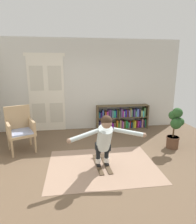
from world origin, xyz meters
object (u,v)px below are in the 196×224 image
object	(u,v)px
bookshelf	(122,118)
wicker_chair	(20,128)
skis_pair	(102,164)
potted_plant	(175,126)
person_skier	(104,138)

from	to	relation	value
bookshelf	wicker_chair	xyz separation A→B (m)	(-2.94, -1.32, 0.23)
wicker_chair	skis_pair	world-z (taller)	wicker_chair
bookshelf	wicker_chair	size ratio (longest dim) A/B	1.58
potted_plant	person_skier	size ratio (longest dim) A/B	0.71
person_skier	wicker_chair	bearing A→B (deg)	147.17
wicker_chair	person_skier	bearing A→B (deg)	-32.83
potted_plant	person_skier	bearing A→B (deg)	-157.70
bookshelf	person_skier	xyz separation A→B (m)	(-1.05, -2.54, 0.34)
bookshelf	person_skier	distance (m)	2.77
wicker_chair	skis_pair	distance (m)	2.21
bookshelf	wicker_chair	bearing A→B (deg)	-155.91
wicker_chair	potted_plant	xyz separation A→B (m)	(3.82, -0.43, 0.02)
bookshelf	person_skier	bearing A→B (deg)	-112.52
person_skier	bookshelf	bearing A→B (deg)	67.48
skis_pair	person_skier	world-z (taller)	person_skier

